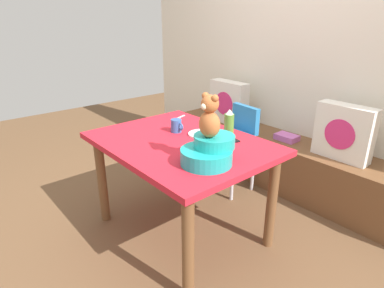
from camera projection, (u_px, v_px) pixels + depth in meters
ground_plane at (182, 231)px, 2.50m from camera, size 8.00×8.00×0.00m
back_wall at (310, 44)px, 2.91m from camera, size 4.40×0.10×2.60m
window_bench at (280, 161)px, 3.14m from camera, size 2.60×0.44×0.46m
pillow_floral_left at (229, 102)px, 3.45m from camera, size 0.44×0.15×0.44m
pillow_floral_right at (344, 132)px, 2.57m from camera, size 0.44×0.15×0.44m
book_stack at (287, 137)px, 3.02m from camera, size 0.20×0.14×0.05m
dining_table at (181, 155)px, 2.27m from camera, size 1.23×0.92×0.74m
highchair at (234, 137)px, 2.92m from camera, size 0.35×0.47×0.79m
infant_seat_teal at (209, 151)px, 1.87m from camera, size 0.30×0.33×0.16m
teddy_bear at (210, 117)px, 1.79m from camera, size 0.13×0.12×0.25m
ketchup_bottle at (229, 123)px, 2.32m from camera, size 0.07×0.07×0.18m
coffee_mug at (176, 126)px, 2.38m from camera, size 0.12×0.08×0.09m
dinner_plate_near at (202, 134)px, 2.34m from camera, size 0.20×0.20×0.01m
cell_phone at (229, 142)px, 2.20m from camera, size 0.10×0.16×0.01m
table_fork at (179, 118)px, 2.72m from camera, size 0.07×0.17×0.01m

